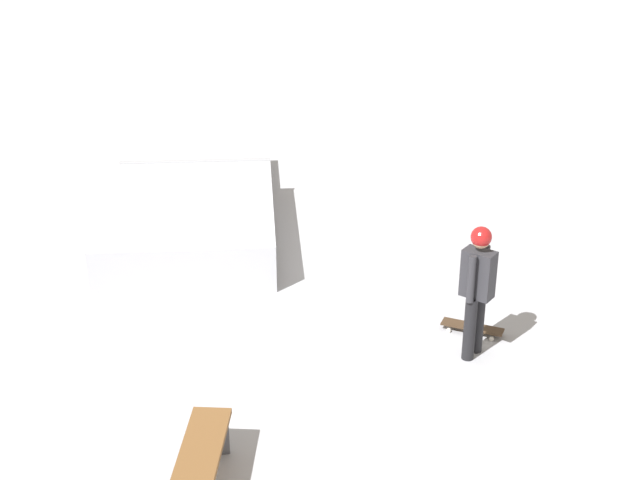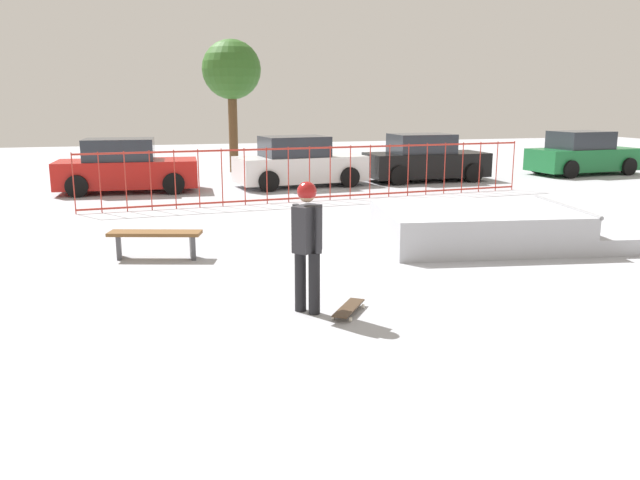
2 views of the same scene
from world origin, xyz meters
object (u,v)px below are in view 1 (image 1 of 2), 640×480
Objects in this scene: skate_ramp at (192,212)px; skateboard at (472,327)px; skater at (477,282)px; park_bench at (199,467)px.

skate_ramp is 5.21m from skateboard.
skate_ramp is at bearing 172.22° from skater.
skater is 2.25× the size of skateboard.
skater is 1.08m from skateboard.
skater reaches higher than skateboard.
skateboard is at bearing 116.70° from skater.
skate_ramp is 6.47m from park_bench.
skateboard is at bearing -58.17° from park_bench.
skater is 4.04m from park_bench.
skater reaches higher than park_bench.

